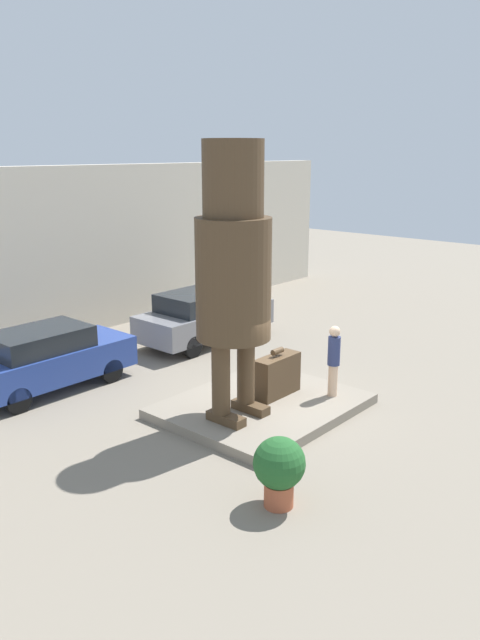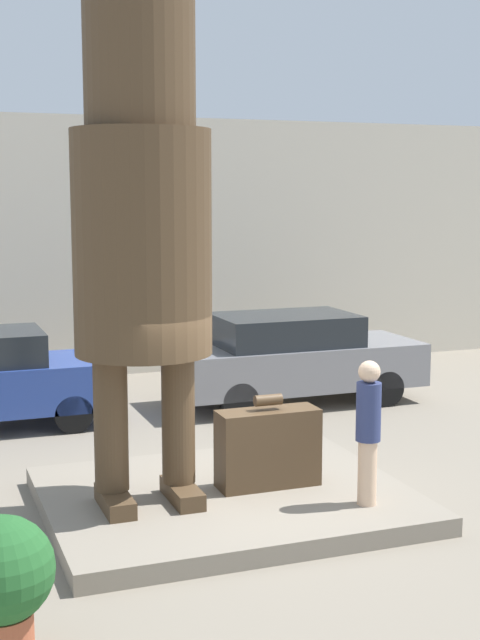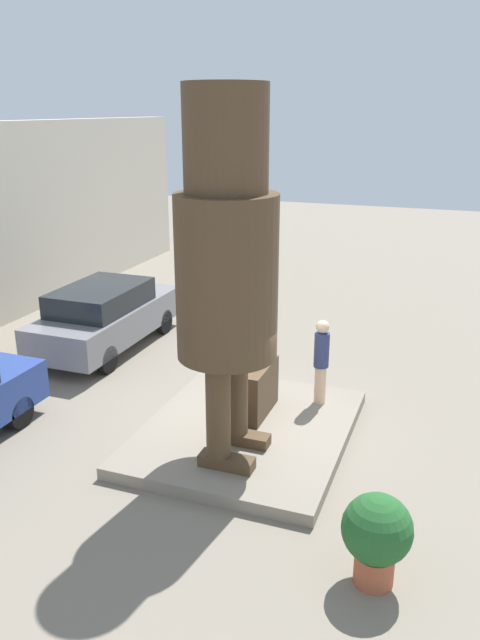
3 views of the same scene
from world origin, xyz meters
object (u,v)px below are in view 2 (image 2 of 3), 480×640
at_px(giant_suitcase, 268,447).
at_px(parked_car_grey, 293,356).
at_px(statue_figure, 142,210).
at_px(planter_pot, 1,579).
at_px(tourist, 368,426).

xyz_separation_m(giant_suitcase, parked_car_grey, (2.50, 4.87, 0.15)).
distance_m(statue_figure, parked_car_grey, 6.98).
bearing_deg(giant_suitcase, parked_car_grey, 62.88).
bearing_deg(planter_pot, tourist, 21.94).
bearing_deg(giant_suitcase, statue_figure, -178.99).
relative_size(statue_figure, parked_car_grey, 1.28).
height_order(tourist, parked_car_grey, tourist).
relative_size(giant_suitcase, tourist, 0.74).
relative_size(statue_figure, tourist, 3.42).
xyz_separation_m(giant_suitcase, tourist, (0.85, -1.04, 0.45)).
xyz_separation_m(statue_figure, planter_pot, (-1.95, -2.78, -2.97)).
bearing_deg(planter_pot, giant_suitcase, 38.42).
height_order(giant_suitcase, planter_pot, giant_suitcase).
relative_size(giant_suitcase, parked_car_grey, 0.28).
distance_m(tourist, planter_pot, 4.75).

